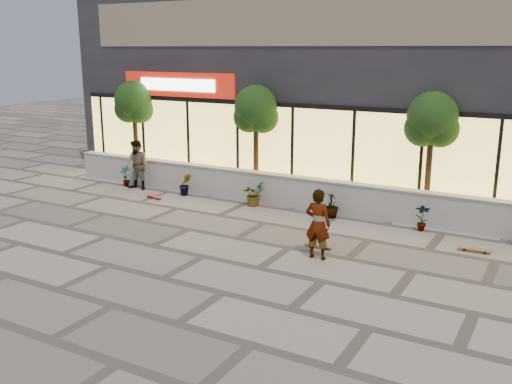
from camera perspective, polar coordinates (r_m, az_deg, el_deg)
The scene contains 16 objects.
ground at distance 12.53m, azimuth -3.34°, elevation -10.04°, with size 80.00×80.00×0.00m, color #A2988D.
planter_wall at distance 18.31m, azimuth 8.51°, elevation -0.55°, with size 22.00×0.42×1.04m.
retail_building at distance 22.95m, azimuth 13.87°, elevation 11.58°, with size 24.00×9.17×8.50m.
shrub_a at distance 22.27m, azimuth -12.91°, elevation 1.58°, with size 0.43×0.29×0.81m, color #193B13.
shrub_b at distance 20.53m, azimuth -7.08°, elevation 0.77°, with size 0.45×0.36×0.81m, color #193B13.
shrub_c at distance 19.05m, azimuth -0.27°, elevation -0.18°, with size 0.73×0.63×0.81m, color #193B13.
shrub_d at distance 17.88m, azimuth 7.56°, elevation -1.28°, with size 0.45×0.45×0.81m, color #193B13.
shrub_e at distance 17.09m, azimuth 16.30°, elevation -2.46°, with size 0.43×0.29×0.81m, color #193B13.
tree_west at distance 23.13m, azimuth -12.11°, elevation 8.56°, with size 1.60×1.50×3.92m.
tree_midwest at distance 19.95m, azimuth -0.01°, elevation 8.01°, with size 1.60×1.50×3.92m.
tree_mideast at distance 17.82m, azimuth 17.19°, elevation 6.64°, with size 1.60×1.50×3.92m.
skater_center at distance 14.24m, azimuth 6.20°, elevation -3.20°, with size 0.66×0.43×1.80m, color silver.
skater_left at distance 21.57m, azimuth -11.76°, elevation 2.64°, with size 0.90×0.70×1.85m, color tan.
skateboard_center at distance 15.22m, azimuth 6.28°, elevation -5.33°, with size 0.75×0.23×0.09m.
skateboard_left at distance 20.35m, azimuth -10.17°, elevation -0.42°, with size 0.81×0.35×0.09m.
skateboard_right_near at distance 15.90m, azimuth 21.03°, elevation -5.33°, with size 0.83×0.25×0.10m.
Camera 1 is at (6.21, -9.59, 5.15)m, focal length 40.00 mm.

